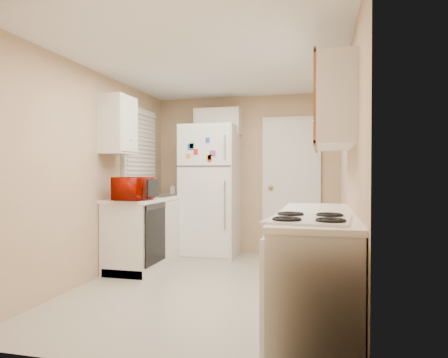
# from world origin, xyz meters

# --- Properties ---
(floor) EXTENTS (3.80, 3.80, 0.00)m
(floor) POSITION_xyz_m (0.00, 0.00, 0.00)
(floor) COLOR beige
(floor) RESTS_ON ground
(ceiling) EXTENTS (3.80, 3.80, 0.00)m
(ceiling) POSITION_xyz_m (0.00, 0.00, 2.40)
(ceiling) COLOR white
(ceiling) RESTS_ON floor
(wall_left) EXTENTS (3.80, 3.80, 0.00)m
(wall_left) POSITION_xyz_m (-1.40, 0.00, 1.20)
(wall_left) COLOR tan
(wall_left) RESTS_ON floor
(wall_right) EXTENTS (3.80, 3.80, 0.00)m
(wall_right) POSITION_xyz_m (1.40, 0.00, 1.20)
(wall_right) COLOR tan
(wall_right) RESTS_ON floor
(wall_back) EXTENTS (2.80, 2.80, 0.00)m
(wall_back) POSITION_xyz_m (0.00, 1.90, 1.20)
(wall_back) COLOR tan
(wall_back) RESTS_ON floor
(wall_front) EXTENTS (2.80, 2.80, 0.00)m
(wall_front) POSITION_xyz_m (0.00, -1.90, 1.20)
(wall_front) COLOR tan
(wall_front) RESTS_ON floor
(left_counter) EXTENTS (0.60, 1.80, 0.90)m
(left_counter) POSITION_xyz_m (-1.10, 0.90, 0.45)
(left_counter) COLOR silver
(left_counter) RESTS_ON floor
(dishwasher) EXTENTS (0.03, 0.58, 0.72)m
(dishwasher) POSITION_xyz_m (-0.81, 0.30, 0.49)
(dishwasher) COLOR black
(dishwasher) RESTS_ON floor
(sink) EXTENTS (0.54, 0.74, 0.16)m
(sink) POSITION_xyz_m (-1.10, 1.05, 0.86)
(sink) COLOR gray
(sink) RESTS_ON left_counter
(microwave) EXTENTS (0.50, 0.29, 0.33)m
(microwave) POSITION_xyz_m (-1.03, 0.19, 1.05)
(microwave) COLOR #9B0C00
(microwave) RESTS_ON left_counter
(soap_bottle) EXTENTS (0.10, 0.10, 0.17)m
(soap_bottle) POSITION_xyz_m (-1.07, 1.58, 1.00)
(soap_bottle) COLOR white
(soap_bottle) RESTS_ON left_counter
(window_blinds) EXTENTS (0.10, 0.98, 1.08)m
(window_blinds) POSITION_xyz_m (-1.36, 1.05, 1.60)
(window_blinds) COLOR silver
(window_blinds) RESTS_ON wall_left
(upper_cabinet_left) EXTENTS (0.30, 0.45, 0.70)m
(upper_cabinet_left) POSITION_xyz_m (-1.25, 0.22, 1.80)
(upper_cabinet_left) COLOR silver
(upper_cabinet_left) RESTS_ON wall_left
(refrigerator) EXTENTS (0.80, 0.78, 1.91)m
(refrigerator) POSITION_xyz_m (-0.46, 1.54, 0.96)
(refrigerator) COLOR white
(refrigerator) RESTS_ON floor
(cabinet_over_fridge) EXTENTS (0.70, 0.30, 0.40)m
(cabinet_over_fridge) POSITION_xyz_m (-0.40, 1.75, 2.00)
(cabinet_over_fridge) COLOR silver
(cabinet_over_fridge) RESTS_ON wall_back
(interior_door) EXTENTS (0.86, 0.06, 2.08)m
(interior_door) POSITION_xyz_m (0.70, 1.86, 1.02)
(interior_door) COLOR white
(interior_door) RESTS_ON floor
(right_counter) EXTENTS (0.60, 2.00, 0.90)m
(right_counter) POSITION_xyz_m (1.10, -0.80, 0.45)
(right_counter) COLOR silver
(right_counter) RESTS_ON floor
(stove) EXTENTS (0.60, 0.72, 0.81)m
(stove) POSITION_xyz_m (1.06, -1.35, 0.41)
(stove) COLOR white
(stove) RESTS_ON floor
(upper_cabinet_right) EXTENTS (0.30, 1.20, 0.70)m
(upper_cabinet_right) POSITION_xyz_m (1.25, -0.50, 1.80)
(upper_cabinet_right) COLOR silver
(upper_cabinet_right) RESTS_ON wall_right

